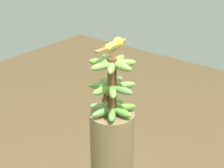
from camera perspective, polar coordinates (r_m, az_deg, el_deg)
name	(u,v)px	position (r m, az deg, el deg)	size (l,w,h in m)	color
banana_bunch	(112,87)	(1.84, -0.02, -0.45)	(0.25, 0.25, 0.30)	brown
perched_bird	(114,45)	(1.81, 0.34, 5.98)	(0.20, 0.06, 0.08)	#C68933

